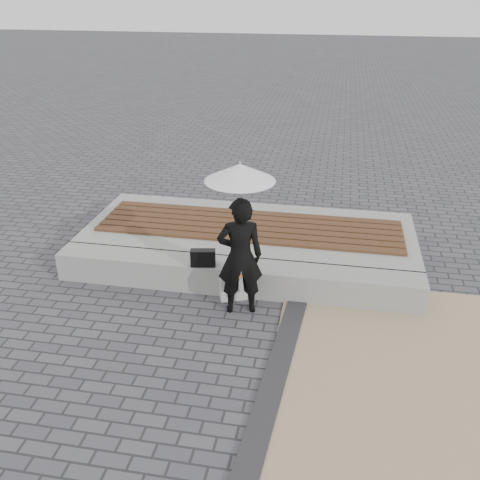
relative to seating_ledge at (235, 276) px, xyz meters
name	(u,v)px	position (x,y,z in m)	size (l,w,h in m)	color
ground	(207,362)	(0.00, -1.60, -0.20)	(80.00, 80.00, 0.00)	#4C4B50
edging_band	(268,401)	(0.75, -2.10, -0.18)	(0.25, 5.20, 0.04)	#2C2C2F
seating_ledge	(235,276)	(0.00, 0.00, 0.00)	(5.00, 0.45, 0.40)	gray
timber_platform	(250,239)	(0.00, 1.20, 0.00)	(5.00, 2.00, 0.40)	#9F9F9B
timber_decking	(250,226)	(0.00, 1.20, 0.22)	(4.60, 1.20, 0.04)	brown
woman	(240,257)	(0.16, -0.49, 0.57)	(0.56, 0.37, 1.55)	black
parasol	(240,172)	(0.16, -0.49, 1.66)	(0.83, 0.83, 1.06)	#ADAEB3
handbag	(203,258)	(-0.40, -0.14, 0.32)	(0.33, 0.12, 0.23)	black
canvas_tote	(233,286)	(0.03, -0.24, -0.02)	(0.35, 0.15, 0.37)	silver
magazine	(233,276)	(0.03, -0.29, 0.17)	(0.26, 0.19, 0.01)	red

